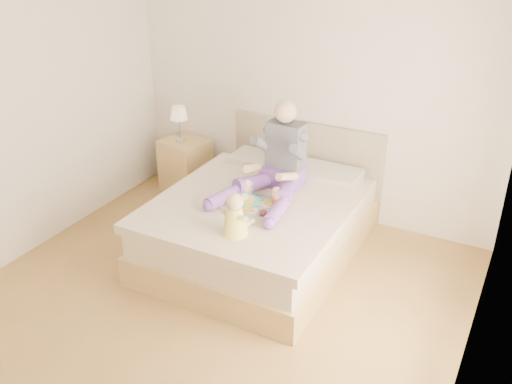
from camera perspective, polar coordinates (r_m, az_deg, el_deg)
The scene contains 7 objects.
room at distance 4.06m, azimuth -5.10°, elevation 4.93°, with size 4.02×4.22×2.71m.
bed at distance 5.46m, azimuth 0.76°, elevation -2.88°, with size 1.70×2.18×1.00m.
nightstand at distance 6.71m, azimuth -7.03°, elevation 2.69°, with size 0.58×0.53×0.61m.
lamp at distance 6.49m, azimuth -7.72°, elevation 7.63°, with size 0.20×0.20×0.40m.
adult at distance 5.29m, azimuth 2.06°, elevation 2.71°, with size 0.73×1.04×0.86m.
tray at distance 5.08m, azimuth -0.25°, elevation -1.11°, with size 0.50×0.40×0.14m.
baby at distance 4.61m, azimuth -2.09°, elevation -2.56°, with size 0.24×0.33×0.36m.
Camera 1 is at (2.16, -3.15, 3.00)m, focal length 40.00 mm.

